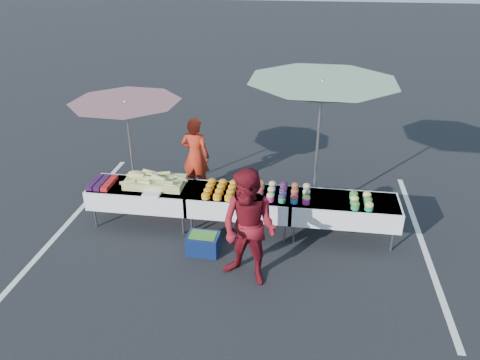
# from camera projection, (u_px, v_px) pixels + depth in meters

# --- Properties ---
(ground) EXTENTS (80.00, 80.00, 0.00)m
(ground) POSITION_uv_depth(u_px,v_px,m) (240.00, 229.00, 8.51)
(ground) COLOR black
(stripe_left) EXTENTS (0.10, 5.00, 0.00)m
(stripe_left) POSITION_uv_depth(u_px,v_px,m) (75.00, 216.00, 8.93)
(stripe_left) COLOR silver
(stripe_left) RESTS_ON ground
(stripe_right) EXTENTS (0.10, 5.00, 0.00)m
(stripe_right) POSITION_uv_depth(u_px,v_px,m) (423.00, 244.00, 8.09)
(stripe_right) COLOR silver
(stripe_right) RESTS_ON ground
(table_left) EXTENTS (1.86, 0.81, 0.75)m
(table_left) POSITION_uv_depth(u_px,v_px,m) (142.00, 194.00, 8.49)
(table_left) COLOR white
(table_left) RESTS_ON ground
(table_center) EXTENTS (1.86, 0.81, 0.75)m
(table_center) POSITION_uv_depth(u_px,v_px,m) (240.00, 201.00, 8.25)
(table_center) COLOR white
(table_center) RESTS_ON ground
(table_right) EXTENTS (1.86, 0.81, 0.75)m
(table_right) POSITION_uv_depth(u_px,v_px,m) (344.00, 209.00, 8.02)
(table_right) COLOR white
(table_right) RESTS_ON ground
(berry_punnets) EXTENTS (0.40, 0.54, 0.08)m
(berry_punnets) POSITION_uv_depth(u_px,v_px,m) (102.00, 183.00, 8.43)
(berry_punnets) COLOR black
(berry_punnets) RESTS_ON table_left
(corn_pile) EXTENTS (1.16, 0.57, 0.26)m
(corn_pile) POSITION_uv_depth(u_px,v_px,m) (154.00, 181.00, 8.38)
(corn_pile) COLOR #CDCE69
(corn_pile) RESTS_ON table_left
(plastic_bags) EXTENTS (0.30, 0.25, 0.05)m
(plastic_bags) POSITION_uv_depth(u_px,v_px,m) (152.00, 194.00, 8.10)
(plastic_bags) COLOR white
(plastic_bags) RESTS_ON table_left
(carrot_bowls) EXTENTS (0.55, 0.69, 0.11)m
(carrot_bowls) POSITION_uv_depth(u_px,v_px,m) (220.00, 189.00, 8.19)
(carrot_bowls) COLOR #FFA01C
(carrot_bowls) RESTS_ON table_center
(potato_cups) EXTENTS (0.94, 0.58, 0.16)m
(potato_cups) POSITION_uv_depth(u_px,v_px,m) (283.00, 192.00, 8.04)
(potato_cups) COLOR #286FBA
(potato_cups) RESTS_ON table_right
(bean_baskets) EXTENTS (0.36, 0.50, 0.15)m
(bean_baskets) POSITION_uv_depth(u_px,v_px,m) (361.00, 200.00, 7.79)
(bean_baskets) COLOR #20834A
(bean_baskets) RESTS_ON table_right
(vendor) EXTENTS (0.65, 0.48, 1.62)m
(vendor) POSITION_uv_depth(u_px,v_px,m) (196.00, 156.00, 9.46)
(vendor) COLOR #B22914
(vendor) RESTS_ON ground
(customer) EXTENTS (1.10, 0.99, 1.84)m
(customer) POSITION_uv_depth(u_px,v_px,m) (249.00, 228.00, 6.83)
(customer) COLOR maroon
(customer) RESTS_ON ground
(umbrella_left) EXTENTS (2.62, 2.62, 2.11)m
(umbrella_left) POSITION_uv_depth(u_px,v_px,m) (126.00, 111.00, 8.58)
(umbrella_left) COLOR black
(umbrella_left) RESTS_ON ground
(umbrella_right) EXTENTS (3.36, 3.36, 2.65)m
(umbrella_right) POSITION_uv_depth(u_px,v_px,m) (322.00, 93.00, 7.85)
(umbrella_right) COLOR black
(umbrella_right) RESTS_ON ground
(storage_bin) EXTENTS (0.54, 0.40, 0.34)m
(storage_bin) POSITION_uv_depth(u_px,v_px,m) (203.00, 243.00, 7.79)
(storage_bin) COLOR #0D1C44
(storage_bin) RESTS_ON ground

